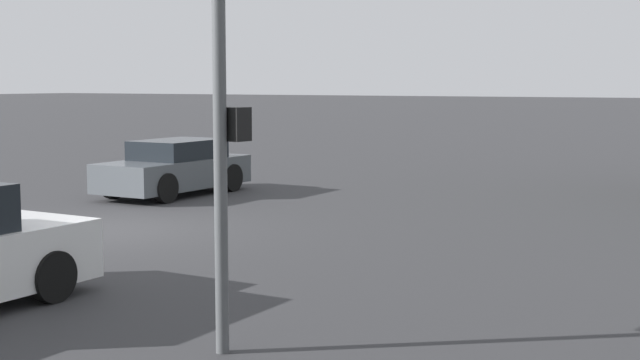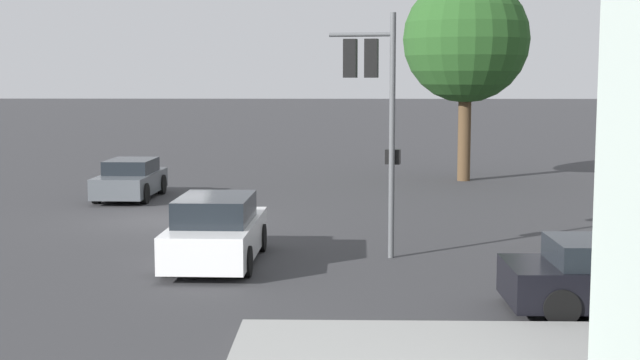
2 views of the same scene
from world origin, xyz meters
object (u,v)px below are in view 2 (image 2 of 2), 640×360
Objects in this scene: street_tree at (466,40)px; crossing_car_0 at (216,231)px; traffic_signal at (373,90)px; crossing_car_1 at (131,180)px; parked_car_0 at (616,277)px.

street_tree is 19.18m from crossing_car_0.
traffic_signal is 13.41m from crossing_car_1.
street_tree is 1.96× the size of crossing_car_1.
traffic_signal is at bearing -15.33° from street_tree.
traffic_signal reaches higher than crossing_car_1.
traffic_signal is 4.92m from crossing_car_0.
crossing_car_1 is at bearing 24.04° from crossing_car_0.
street_tree is at bearing 115.97° from crossing_car_1.
crossing_car_0 is 1.13× the size of parked_car_0.
traffic_signal is (15.85, -4.34, -1.80)m from street_tree.
crossing_car_0 is at bearing 151.92° from parked_car_0.
traffic_signal is 1.25× the size of crossing_car_0.
street_tree reaches higher than crossing_car_1.
traffic_signal is 7.34m from parked_car_0.
crossing_car_0 is 1.08× the size of crossing_car_1.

